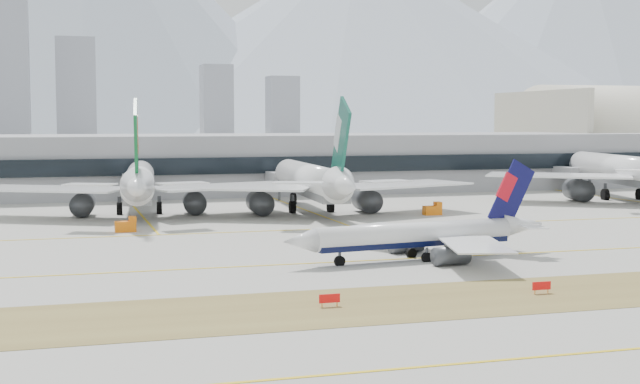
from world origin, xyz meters
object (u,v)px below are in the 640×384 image
object	(u,v)px
taxiing_airliner	(423,235)
widebody_cathay	(313,183)
widebody_china_air	(625,172)
widebody_eva	(139,184)
terminal	(206,163)

from	to	relation	value
taxiing_airliner	widebody_cathay	world-z (taller)	widebody_cathay
taxiing_airliner	widebody_china_air	size ratio (longest dim) A/B	0.59
widebody_china_air	widebody_eva	bearing A→B (deg)	101.55
widebody_china_air	terminal	distance (m)	104.72
taxiing_airliner	widebody_cathay	bearing A→B (deg)	-99.55
widebody_eva	widebody_china_air	size ratio (longest dim) A/B	0.93
widebody_eva	terminal	xyz separation A→B (m)	(21.78, 51.81, 1.39)
widebody_cathay	taxiing_airliner	bearing A→B (deg)	-178.60
widebody_china_air	terminal	bearing A→B (deg)	71.87
widebody_eva	widebody_cathay	world-z (taller)	widebody_cathay
widebody_china_air	taxiing_airliner	bearing A→B (deg)	142.11
widebody_cathay	widebody_china_air	distance (m)	78.82
widebody_cathay	widebody_china_air	bearing A→B (deg)	-81.68
taxiing_airliner	widebody_eva	world-z (taller)	widebody_eva
widebody_eva	taxiing_airliner	bearing A→B (deg)	-149.25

